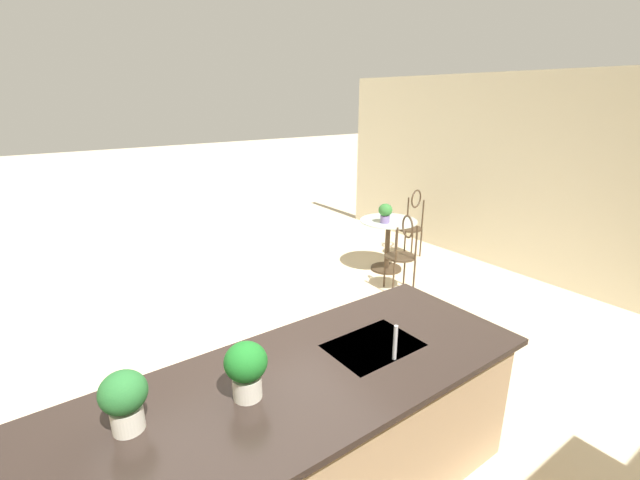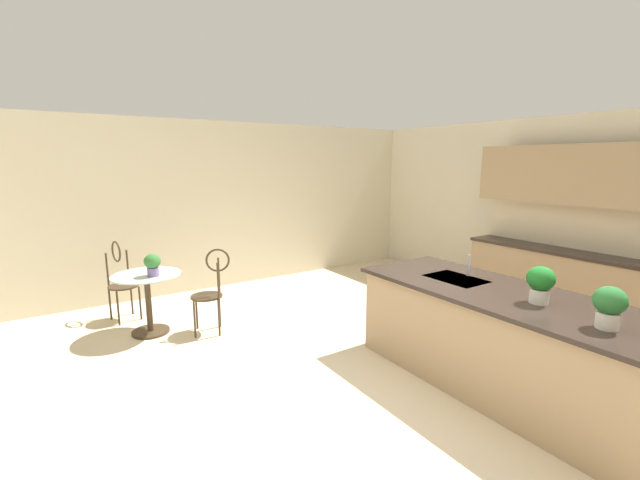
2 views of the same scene
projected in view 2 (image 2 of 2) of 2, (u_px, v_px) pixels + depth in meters
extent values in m
plane|color=beige|center=(409.00, 401.00, 3.62)|extent=(40.00, 40.00, 0.00)
cube|color=beige|center=(618.00, 218.00, 5.34)|extent=(9.00, 0.12, 2.70)
cube|color=beige|center=(227.00, 205.00, 6.87)|extent=(0.12, 7.80, 2.70)
cube|color=tan|center=(502.00, 344.00, 3.75)|extent=(2.70, 0.96, 0.88)
cube|color=#2D231E|center=(506.00, 295.00, 3.66)|extent=(2.80, 1.06, 0.04)
cube|color=#B2B5BA|center=(456.00, 280.00, 4.12)|extent=(0.56, 0.40, 0.03)
cube|color=tan|center=(559.00, 284.00, 5.59)|extent=(2.40, 0.60, 0.88)
cube|color=#2D231E|center=(563.00, 250.00, 5.50)|extent=(2.44, 0.64, 0.04)
cube|color=beige|center=(572.00, 226.00, 5.53)|extent=(2.40, 0.04, 0.60)
cube|color=tan|center=(571.00, 174.00, 5.30)|extent=(2.40, 0.36, 0.76)
cylinder|color=#3D2D1E|center=(151.00, 331.00, 5.07)|extent=(0.44, 0.44, 0.03)
cylinder|color=#3D2D1E|center=(149.00, 303.00, 5.00)|extent=(0.07, 0.07, 0.69)
cylinder|color=#B2C6C1|center=(146.00, 275.00, 4.94)|extent=(0.80, 0.80, 0.01)
cylinder|color=#3D2D1E|center=(140.00, 303.00, 5.46)|extent=(0.03, 0.03, 0.45)
cylinder|color=#3D2D1E|center=(118.00, 308.00, 5.26)|extent=(0.03, 0.03, 0.45)
cylinder|color=#3D2D1E|center=(132.00, 298.00, 5.65)|extent=(0.03, 0.03, 0.45)
cylinder|color=#3D2D1E|center=(110.00, 303.00, 5.46)|extent=(0.03, 0.03, 0.45)
cylinder|color=#3D2D1E|center=(124.00, 286.00, 5.42)|extent=(0.45, 0.45, 0.02)
cylinder|color=#3D2D1E|center=(128.00, 266.00, 5.57)|extent=(0.03, 0.03, 0.45)
cylinder|color=#3D2D1E|center=(107.00, 270.00, 5.39)|extent=(0.03, 0.03, 0.45)
torus|color=#3D2D1E|center=(116.00, 252.00, 5.44)|extent=(0.28, 0.09, 0.28)
cylinder|color=#3D2D1E|center=(195.00, 320.00, 4.89)|extent=(0.03, 0.03, 0.45)
cylinder|color=#3D2D1E|center=(197.00, 311.00, 5.16)|extent=(0.03, 0.03, 0.45)
cylinder|color=#3D2D1E|center=(219.00, 318.00, 4.94)|extent=(0.03, 0.03, 0.45)
cylinder|color=#3D2D1E|center=(220.00, 310.00, 5.21)|extent=(0.03, 0.03, 0.45)
cylinder|color=#3D2D1E|center=(207.00, 296.00, 5.01)|extent=(0.49, 0.49, 0.02)
cylinder|color=#3D2D1E|center=(218.00, 281.00, 4.87)|extent=(0.03, 0.03, 0.45)
cylinder|color=#3D2D1E|center=(219.00, 276.00, 5.12)|extent=(0.03, 0.03, 0.45)
torus|color=#3D2D1E|center=(218.00, 260.00, 4.95)|extent=(0.13, 0.27, 0.28)
cylinder|color=#B2B5BA|center=(468.00, 265.00, 4.19)|extent=(0.02, 0.02, 0.22)
cylinder|color=#7A669E|center=(153.00, 272.00, 4.85)|extent=(0.13, 0.13, 0.10)
ellipsoid|color=#337432|center=(152.00, 261.00, 4.83)|extent=(0.19, 0.19, 0.17)
cylinder|color=beige|center=(607.00, 320.00, 2.87)|extent=(0.15, 0.15, 0.12)
ellipsoid|color=#26662E|center=(610.00, 300.00, 2.85)|extent=(0.21, 0.21, 0.19)
cylinder|color=beige|center=(539.00, 296.00, 3.39)|extent=(0.15, 0.15, 0.12)
ellipsoid|color=#1B6922|center=(541.00, 278.00, 3.36)|extent=(0.22, 0.22, 0.20)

